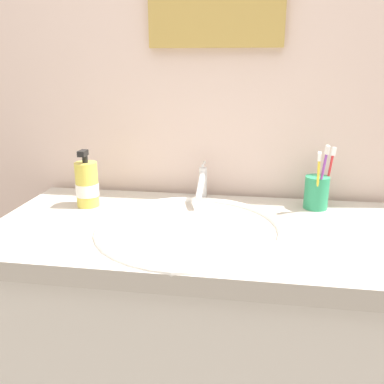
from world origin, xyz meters
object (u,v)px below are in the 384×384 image
Objects in this scene: toothbrush_yellow at (318,177)px; soap_dispenser at (87,185)px; toothbrush_cup at (316,192)px; toothbrush_purple at (322,174)px; faucet at (202,183)px; toothbrush_red at (329,173)px.

toothbrush_yellow is 0.66m from soap_dispenser.
toothbrush_purple is (0.01, -0.03, 0.06)m from toothbrush_cup.
toothbrush_red is (0.36, -0.00, 0.05)m from faucet.
toothbrush_cup is at bearing -2.18° from faucet.
toothbrush_red is 0.05m from toothbrush_purple.
toothbrush_red is at bearing 7.52° from soap_dispenser.
toothbrush_cup is at bearing -162.45° from toothbrush_red.
toothbrush_yellow is (-0.04, -0.05, -0.00)m from toothbrush_red.
toothbrush_yellow reaches higher than toothbrush_cup.
faucet is 0.87× the size of toothbrush_red.
toothbrush_red is at bearing -0.43° from faucet.
soap_dispenser is (-0.65, -0.04, -0.04)m from toothbrush_yellow.
toothbrush_cup is 0.55× the size of toothbrush_red.
toothbrush_cup is 0.55× the size of toothbrush_yellow.
soap_dispenser is at bearing -163.93° from faucet.
faucet is at bearing 179.57° from toothbrush_red.
toothbrush_red is 0.06m from toothbrush_yellow.
toothbrush_purple is at bearing -120.70° from toothbrush_red.
toothbrush_yellow is at bearing -8.79° from faucet.
toothbrush_purple is 0.02m from toothbrush_yellow.
soap_dispenser is at bearing -175.73° from toothbrush_purple.
toothbrush_cup is 0.50× the size of toothbrush_purple.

